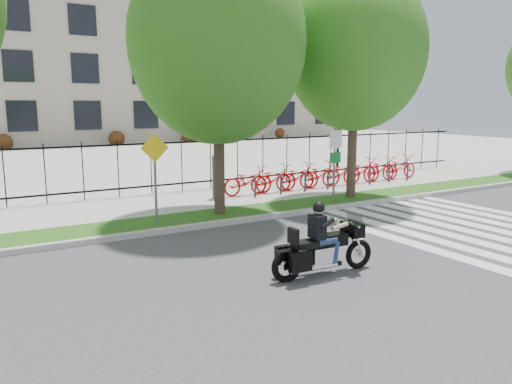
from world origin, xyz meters
TOP-DOWN VIEW (x-y plane):
  - ground at (0.00, 0.00)m, footprint 120.00×120.00m
  - curb at (0.00, 4.10)m, footprint 60.00×0.20m
  - grass_verge at (0.00, 4.95)m, footprint 60.00×1.50m
  - sidewalk at (0.00, 7.45)m, footprint 60.00×3.50m
  - plaza at (0.00, 25.00)m, footprint 80.00×34.00m
  - crosswalk_stripes at (4.83, 0.00)m, footprint 5.70×8.00m
  - iron_fence at (0.00, 9.20)m, footprint 30.00×0.06m
  - office_building at (0.00, 44.92)m, footprint 60.00×21.90m
  - lamp_post_right at (10.00, 12.00)m, footprint 1.06×0.70m
  - street_tree_1 at (-0.58, 4.95)m, footprint 5.08×5.08m
  - street_tree_2 at (4.62, 4.95)m, footprint 4.77×4.77m
  - bike_share_station at (5.51, 7.20)m, footprint 10.07×0.89m
  - sign_pole_regulatory at (3.54, 4.58)m, footprint 0.50×0.09m
  - sign_pole_warning at (-2.70, 4.58)m, footprint 0.78×0.09m
  - motorcycle_rider at (-1.13, -0.66)m, footprint 2.38×0.73m

SIDE VIEW (x-z plane):
  - ground at x=0.00m, z-range 0.00..0.00m
  - crosswalk_stripes at x=4.83m, z-range 0.00..0.01m
  - plaza at x=0.00m, z-range 0.00..0.10m
  - curb at x=0.00m, z-range 0.00..0.15m
  - grass_verge at x=0.00m, z-range 0.00..0.15m
  - sidewalk at x=0.00m, z-range 0.00..0.15m
  - motorcycle_rider at x=-1.13m, z-range -0.31..1.53m
  - bike_share_station at x=5.51m, z-range -0.08..1.42m
  - iron_fence at x=0.00m, z-range 0.15..2.15m
  - sign_pole_regulatory at x=3.54m, z-range 0.49..2.99m
  - sign_pole_warning at x=-2.70m, z-range 0.50..2.99m
  - lamp_post_right at x=10.00m, z-range 1.08..5.33m
  - street_tree_1 at x=-0.58m, z-range 1.18..9.11m
  - street_tree_2 at x=4.62m, z-range 1.30..9.12m
  - office_building at x=0.00m, z-range -0.11..20.04m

